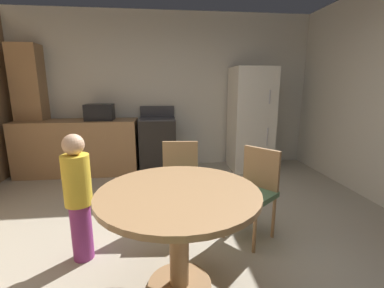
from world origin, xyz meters
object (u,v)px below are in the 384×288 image
Objects in this scene: oven_range at (158,144)px; microwave at (100,112)px; refrigerator at (251,119)px; person_child at (78,195)px; dining_table at (179,213)px; chair_north at (180,177)px; chair_northeast at (254,187)px.

oven_range is 2.50× the size of microwave.
person_child is (-2.23, -2.31, -0.30)m from refrigerator.
dining_table is 1.29× the size of chair_north.
chair_northeast is (-0.67, -2.13, -0.38)m from refrigerator.
chair_north is (1.19, -1.82, -0.53)m from microwave.
microwave reaches higher than person_child.
oven_range is at bearing 93.72° from dining_table.
person_child is (-1.56, -0.18, 0.08)m from chair_northeast.
microwave is 0.40× the size of person_child.
refrigerator is 2.02× the size of chair_northeast.
refrigerator is 3.23m from person_child.
person_child is (-0.88, -0.55, 0.08)m from chair_north.
dining_table is 0.99m from chair_northeast.
refrigerator is 2.26m from chair_north.
refrigerator reaches higher than person_child.
dining_table is at bearing 0.00° from chair_north.
chair_north is 1.04m from person_child.
refrigerator is (1.62, -0.05, 0.41)m from oven_range.
oven_range is at bearing 103.79° from person_child.
refrigerator is 3.11m from dining_table.
dining_table is at bearing -0.00° from chair_northeast.
microwave is 3.04m from dining_table.
chair_northeast is at bearing -66.60° from oven_range.
refrigerator is at bearing -1.13° from microwave.
refrigerator is 2.55m from microwave.
person_child reaches higher than chair_northeast.
person_child is (0.32, -2.36, -0.45)m from microwave.
refrigerator is at bearing 62.44° from dining_table.
person_child is at bearing -133.98° from refrigerator.
microwave is 2.24m from chair_north.
oven_range is 1.09m from microwave.
chair_northeast is at bearing -107.46° from refrigerator.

